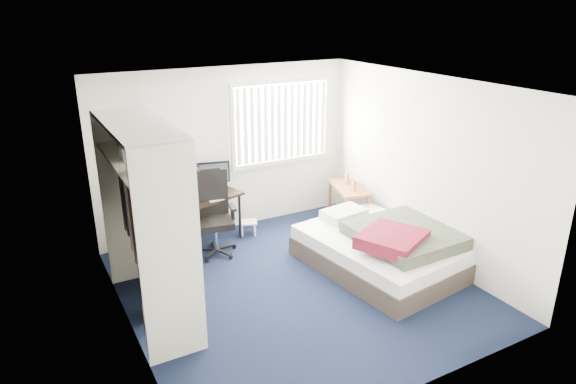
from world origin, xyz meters
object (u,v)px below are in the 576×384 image
(bed, at_px, (384,248))
(nightstand, at_px, (349,190))
(desk, at_px, (188,197))
(office_chair, at_px, (214,221))

(bed, bearing_deg, nightstand, 72.21)
(desk, xyz_separation_m, office_chair, (0.25, -0.33, -0.30))
(desk, height_order, office_chair, office_chair)
(nightstand, xyz_separation_m, bed, (-0.48, -1.50, -0.25))
(desk, relative_size, nightstand, 1.68)
(office_chair, height_order, bed, office_chair)
(desk, xyz_separation_m, bed, (2.04, -1.89, -0.48))
(nightstand, bearing_deg, bed, -107.79)
(office_chair, relative_size, nightstand, 1.25)
(office_chair, xyz_separation_m, bed, (1.79, -1.55, -0.18))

